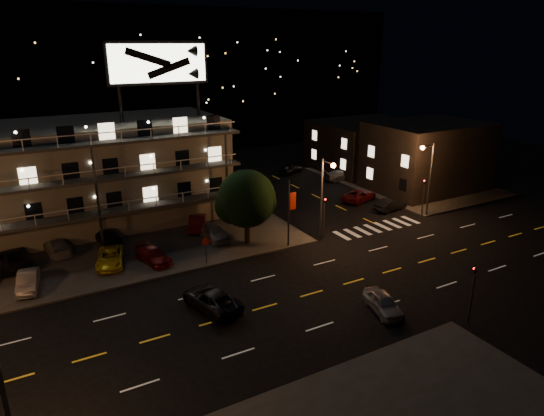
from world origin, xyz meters
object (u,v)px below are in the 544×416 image
lot_car_2 (110,258)px  road_car_east (383,303)px  lot_car_7 (57,247)px  road_car_west (211,299)px  lot_car_4 (214,232)px  side_car_0 (391,205)px  tree (246,200)px

lot_car_2 → road_car_east: (15.17, -16.77, -0.12)m
lot_car_7 → road_car_west: lot_car_7 is taller
lot_car_2 → road_car_east: bearing=-32.8°
road_car_east → lot_car_4: bearing=120.3°
road_car_east → lot_car_7: bearing=144.6°
lot_car_7 → road_car_east: (18.82, -21.44, -0.13)m
lot_car_7 → road_car_east: size_ratio=1.14×
lot_car_4 → road_car_east: 18.47m
side_car_0 → tree: bearing=85.0°
lot_car_2 → road_car_west: size_ratio=0.90×
tree → side_car_0: (18.39, 0.75, -3.63)m
lot_car_4 → lot_car_7: 13.97m
tree → lot_car_4: 4.71m
side_car_0 → road_car_west: bearing=103.7°
tree → side_car_0: tree is taller
side_car_0 → road_car_east: bearing=129.1°
lot_car_2 → lot_car_4: bearing=20.4°
lot_car_2 → lot_car_4: (9.80, 0.90, 0.10)m
road_car_east → road_car_west: size_ratio=0.77×
lot_car_2 → lot_car_4: size_ratio=1.05×
lot_car_2 → side_car_0: 30.54m
side_car_0 → road_car_east: (-15.37, -16.18, -0.01)m
side_car_0 → lot_car_4: bearing=78.5°
lot_car_7 → side_car_0: 34.59m
tree → road_car_east: tree is taller
side_car_0 → road_car_east: side_car_0 is taller
lot_car_4 → side_car_0: bearing=-5.4°
lot_car_4 → road_car_east: bearing=-74.4°
road_car_west → side_car_0: bearing=-172.0°
side_car_0 → road_car_west: size_ratio=0.80×
lot_car_4 → tree: bearing=-45.0°
lot_car_2 → lot_car_7: 5.93m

